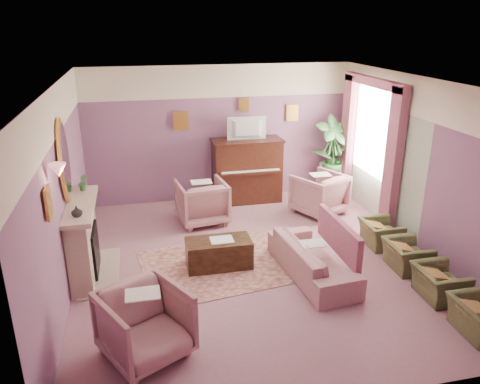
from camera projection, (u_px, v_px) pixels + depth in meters
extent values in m
cube|color=#9A6671|center=(255.00, 262.00, 7.45)|extent=(5.50, 6.00, 0.01)
cube|color=silver|center=(258.00, 83.00, 6.48)|extent=(5.50, 6.00, 0.01)
cube|color=#6A4C6F|center=(220.00, 134.00, 9.71)|extent=(5.50, 0.02, 2.80)
cube|color=#6A4C6F|center=(340.00, 283.00, 4.22)|extent=(5.50, 0.02, 2.80)
cube|color=#6A4C6F|center=(62.00, 193.00, 6.39)|extent=(0.02, 6.00, 2.80)
cube|color=#6A4C6F|center=(421.00, 167.00, 7.53)|extent=(0.02, 6.00, 2.80)
cube|color=white|center=(219.00, 81.00, 9.33)|extent=(5.50, 0.01, 0.65)
cube|color=#AAB99F|center=(379.00, 164.00, 8.83)|extent=(0.01, 3.00, 2.15)
cube|color=tan|center=(83.00, 242.00, 6.90)|extent=(0.30, 1.40, 1.10)
cube|color=black|center=(91.00, 250.00, 6.98)|extent=(0.18, 0.72, 0.68)
cube|color=red|center=(95.00, 260.00, 7.05)|extent=(0.06, 0.54, 0.10)
cube|color=tan|center=(80.00, 206.00, 6.71)|extent=(0.40, 1.55, 0.07)
cube|color=tan|center=(101.00, 272.00, 7.13)|extent=(0.55, 1.50, 0.02)
ellipsoid|color=gold|center=(64.00, 161.00, 6.45)|extent=(0.04, 0.72, 1.20)
ellipsoid|color=white|center=(66.00, 161.00, 6.45)|extent=(0.01, 0.60, 1.06)
cone|color=#E38D74|center=(58.00, 170.00, 5.44)|extent=(0.20, 0.20, 0.16)
cube|color=#34170E|center=(247.00, 171.00, 9.78)|extent=(1.40, 0.60, 1.30)
cube|color=#34170E|center=(251.00, 173.00, 9.43)|extent=(1.30, 0.12, 0.06)
cube|color=white|center=(251.00, 171.00, 9.42)|extent=(1.20, 0.08, 0.02)
cube|color=#34170E|center=(247.00, 140.00, 9.55)|extent=(1.45, 0.65, 0.04)
imported|color=black|center=(248.00, 127.00, 9.40)|extent=(0.80, 0.12, 0.48)
cube|color=gold|center=(181.00, 121.00, 9.39)|extent=(0.30, 0.03, 0.38)
cube|color=gold|center=(292.00, 113.00, 9.86)|extent=(0.26, 0.03, 0.34)
cube|color=gold|center=(244.00, 104.00, 9.57)|extent=(0.22, 0.03, 0.26)
cube|color=gold|center=(48.00, 203.00, 5.19)|extent=(0.03, 0.28, 0.36)
cube|color=#F3E3CD|center=(374.00, 128.00, 8.84)|extent=(0.03, 1.40, 1.80)
cube|color=#91485C|center=(393.00, 162.00, 8.12)|extent=(0.16, 0.34, 2.60)
cube|color=#91485C|center=(347.00, 138.00, 9.80)|extent=(0.16, 0.34, 2.60)
cube|color=#91485C|center=(375.00, 82.00, 8.52)|extent=(0.16, 2.20, 0.16)
imported|color=#377137|center=(83.00, 182.00, 7.16)|extent=(0.16, 0.16, 0.28)
imported|color=white|center=(77.00, 212.00, 6.22)|extent=(0.16, 0.16, 0.16)
cube|color=#A56B5E|center=(224.00, 264.00, 7.36)|extent=(2.72, 2.13, 0.01)
cube|color=#311F0F|center=(219.00, 253.00, 7.25)|extent=(1.01, 0.51, 0.45)
cube|color=white|center=(222.00, 240.00, 7.18)|extent=(0.35, 0.28, 0.01)
imported|color=tan|center=(313.00, 253.00, 6.96)|extent=(0.61, 1.83, 0.74)
cube|color=#91485C|center=(339.00, 236.00, 6.96)|extent=(0.09, 1.39, 0.51)
imported|color=tan|center=(202.00, 200.00, 8.78)|extent=(0.87, 0.87, 0.91)
imported|color=tan|center=(319.00, 192.00, 9.19)|extent=(0.87, 0.87, 0.91)
imported|color=tan|center=(145.00, 321.00, 5.24)|extent=(0.87, 0.87, 0.91)
imported|color=brown|center=(440.00, 278.00, 6.41)|extent=(0.48, 0.68, 0.59)
imported|color=brown|center=(407.00, 251.00, 7.16)|extent=(0.48, 0.68, 0.59)
imported|color=brown|center=(381.00, 229.00, 7.91)|extent=(0.48, 0.68, 0.59)
cylinder|color=white|center=(330.00, 179.00, 10.23)|extent=(0.52, 0.52, 0.70)
imported|color=#377137|center=(332.00, 156.00, 10.05)|extent=(0.30, 0.30, 0.34)
imported|color=#377137|center=(339.00, 158.00, 10.00)|extent=(0.16, 0.16, 0.28)
cylinder|color=#A66A4C|center=(329.00, 189.00, 10.18)|extent=(0.34, 0.34, 0.34)
imported|color=#377137|center=(332.00, 149.00, 9.87)|extent=(0.76, 0.76, 1.44)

